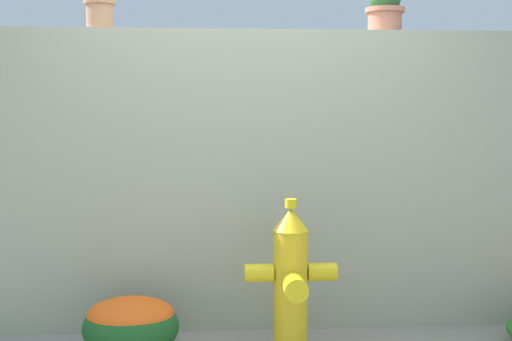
# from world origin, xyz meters

# --- Properties ---
(stone_wall) EXTENTS (6.20, 0.38, 1.91)m
(stone_wall) POSITION_xyz_m (0.00, 0.96, 0.95)
(stone_wall) COLOR #9FA188
(stone_wall) RESTS_ON ground
(potted_plant_2) EXTENTS (0.26, 0.26, 0.33)m
(potted_plant_2) POSITION_xyz_m (0.93, 0.98, 2.09)
(potted_plant_2) COLOR #B26B54
(potted_plant_2) RESTS_ON stone_wall
(fire_hydrant) EXTENTS (0.53, 0.41, 0.90)m
(fire_hydrant) POSITION_xyz_m (0.24, 0.30, 0.42)
(fire_hydrant) COLOR gold
(fire_hydrant) RESTS_ON ground
(flower_bush_right) EXTENTS (0.55, 0.50, 0.34)m
(flower_bush_right) POSITION_xyz_m (-0.68, 0.40, 0.18)
(flower_bush_right) COLOR #1B5221
(flower_bush_right) RESTS_ON ground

